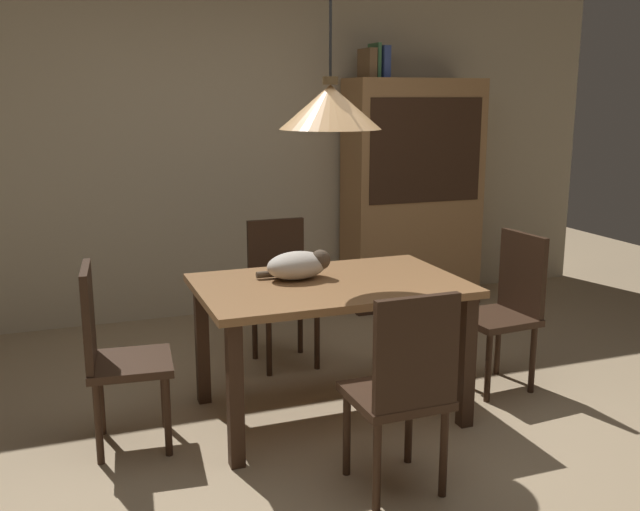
# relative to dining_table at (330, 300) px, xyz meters

# --- Properties ---
(ground) EXTENTS (10.00, 10.00, 0.00)m
(ground) POSITION_rel_dining_table_xyz_m (0.03, -0.52, -0.65)
(ground) COLOR tan
(back_wall) EXTENTS (6.40, 0.10, 2.90)m
(back_wall) POSITION_rel_dining_table_xyz_m (0.03, 2.13, 0.80)
(back_wall) COLOR beige
(back_wall) RESTS_ON ground
(dining_table) EXTENTS (1.40, 0.90, 0.75)m
(dining_table) POSITION_rel_dining_table_xyz_m (0.00, 0.00, 0.00)
(dining_table) COLOR olive
(dining_table) RESTS_ON ground
(chair_near_front) EXTENTS (0.41, 0.41, 0.93)m
(chair_near_front) POSITION_rel_dining_table_xyz_m (0.00, -0.88, -0.14)
(chair_near_front) COLOR #382316
(chair_near_front) RESTS_ON ground
(chair_far_back) EXTENTS (0.41, 0.41, 0.93)m
(chair_far_back) POSITION_rel_dining_table_xyz_m (-0.00, 0.88, -0.14)
(chair_far_back) COLOR #382316
(chair_far_back) RESTS_ON ground
(chair_left_side) EXTENTS (0.44, 0.44, 0.93)m
(chair_left_side) POSITION_rel_dining_table_xyz_m (-1.13, 0.01, -0.14)
(chair_left_side) COLOR #382316
(chair_left_side) RESTS_ON ground
(chair_right_side) EXTENTS (0.43, 0.43, 0.93)m
(chair_right_side) POSITION_rel_dining_table_xyz_m (1.13, 0.01, -0.14)
(chair_right_side) COLOR #382316
(chair_right_side) RESTS_ON ground
(cat_sleeping) EXTENTS (0.39, 0.26, 0.16)m
(cat_sleeping) POSITION_rel_dining_table_xyz_m (-0.13, 0.12, 0.18)
(cat_sleeping) COLOR beige
(cat_sleeping) RESTS_ON dining_table
(pendant_lamp) EXTENTS (0.52, 0.52, 1.30)m
(pendant_lamp) POSITION_rel_dining_table_xyz_m (-0.00, 0.00, 1.01)
(pendant_lamp) COLOR #E0A86B
(hutch_bookcase) EXTENTS (1.12, 0.45, 1.85)m
(hutch_bookcase) POSITION_rel_dining_table_xyz_m (1.42, 1.80, 0.24)
(hutch_bookcase) COLOR #A87A4C
(hutch_bookcase) RESTS_ON ground
(book_brown_thick) EXTENTS (0.06, 0.24, 0.22)m
(book_brown_thick) POSITION_rel_dining_table_xyz_m (1.00, 1.80, 1.31)
(book_brown_thick) COLOR brown
(book_brown_thick) RESTS_ON hutch_bookcase
(book_green_slim) EXTENTS (0.03, 0.20, 0.26)m
(book_green_slim) POSITION_rel_dining_table_xyz_m (1.06, 1.80, 1.33)
(book_green_slim) COLOR #427A4C
(book_green_slim) RESTS_ON hutch_bookcase
(book_blue_wide) EXTENTS (0.06, 0.24, 0.24)m
(book_blue_wide) POSITION_rel_dining_table_xyz_m (1.12, 1.80, 1.32)
(book_blue_wide) COLOR #384C93
(book_blue_wide) RESTS_ON hutch_bookcase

